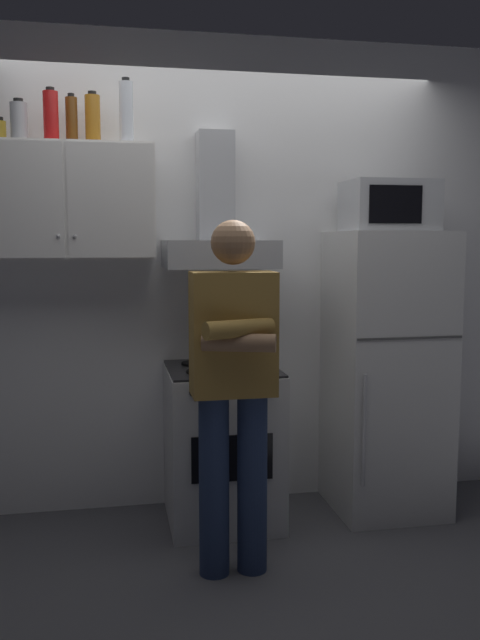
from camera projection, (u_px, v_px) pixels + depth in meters
ground_plane at (240, 538)px, 3.54m from camera, size 7.00×7.00×0.00m
back_wall_tiled at (221, 275)px, 3.97m from camera, size 4.80×0.10×2.70m
upper_cabinet at (67, 202)px, 3.54m from camera, size 0.90×0.37×0.60m
stove_oven at (222, 444)px, 3.72m from camera, size 0.60×0.62×0.87m
range_hood at (218, 232)px, 3.71m from camera, size 0.60×0.44×0.75m
refrigerator at (386, 372)px, 3.86m from camera, size 0.60×0.62×1.60m
microwave at (389, 206)px, 3.77m from camera, size 0.48×0.37×0.28m
person_standing at (233, 384)px, 3.07m from camera, size 0.38×0.33×1.64m
cooking_pot at (250, 359)px, 3.57m from camera, size 0.31×0.21×0.10m
bottle_canister_steel at (19, 121)px, 3.42m from camera, size 0.09×0.09×0.21m
bottle_liquor_amber at (93, 119)px, 3.53m from camera, size 0.08×0.08×0.27m
bottle_soda_red at (51, 116)px, 3.45m from camera, size 0.08×0.08×0.27m
bottle_vodka_clear at (126, 113)px, 3.52m from camera, size 0.07×0.07×0.34m
bottle_beer_brown at (72, 120)px, 3.51m from camera, size 0.06×0.06×0.26m
bottle_spice_jar at (0, 131)px, 3.46m from camera, size 0.06×0.06×0.13m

